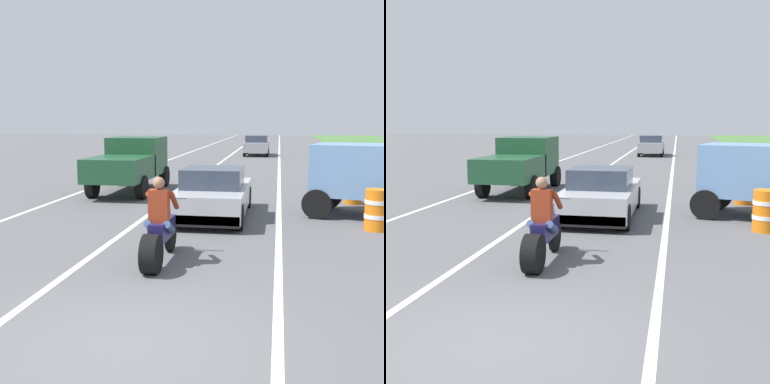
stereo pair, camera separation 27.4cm
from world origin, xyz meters
The scene contains 10 objects.
ground_plane centered at (0.00, 0.00, 0.00)m, with size 160.00×160.00×0.00m, color #565659.
lane_stripe_left_solid centered at (-5.40, 20.00, 0.00)m, with size 0.14×120.00×0.01m, color white.
lane_stripe_right_solid centered at (1.80, 20.00, 0.00)m, with size 0.14×120.00×0.01m, color white.
lane_stripe_centre_dashed centered at (-1.80, 20.00, 0.00)m, with size 0.14×120.00×0.01m, color white.
motorcycle_with_rider centered at (-0.37, 3.36, 0.59)m, with size 0.70×2.21×1.62m.
sports_car_silver centered at (0.03, 7.98, 0.63)m, with size 1.84×4.30×1.37m.
pickup_truck_left_lane_dark_green centered at (-3.61, 12.25, 1.11)m, with size 2.02×4.80×1.98m.
construction_barrel_nearest centered at (4.10, 6.99, 0.50)m, with size 0.58×0.58×1.00m.
construction_barrel_mid centered at (4.11, 10.91, 0.50)m, with size 0.58×0.58×1.00m.
distant_car_far_ahead centered at (0.13, 31.95, 0.77)m, with size 1.80×4.00×1.50m.
Camera 2 is at (2.02, -5.28, 2.64)m, focal length 46.61 mm.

